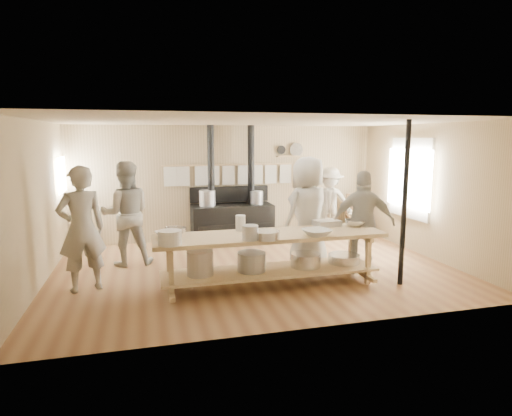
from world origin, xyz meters
The scene contains 24 objects.
ground centered at (0.00, 0.00, 0.00)m, with size 7.00×7.00×0.00m, color brown.
room_shell centered at (0.00, 0.00, 1.62)m, with size 7.00×7.00×7.00m.
window_right centered at (3.47, 0.60, 1.50)m, with size 0.09×1.50×1.65m.
left_opening centered at (-3.45, 2.00, 1.60)m, with size 0.00×0.90×0.90m.
stove centered at (-0.01, 2.12, 0.52)m, with size 1.90×0.75×2.60m.
towel_rail centered at (0.00, 2.40, 1.55)m, with size 3.00×0.04×0.47m.
back_wall_shelf centered at (1.46, 2.43, 2.00)m, with size 0.63×0.14×0.32m.
prep_table centered at (-0.01, -0.90, 0.52)m, with size 3.60×0.90×0.85m.
support_post centered at (2.05, -1.35, 1.30)m, with size 0.08×0.08×2.60m, color black.
cook_far_left centered at (-2.81, -0.37, 0.96)m, with size 0.70×0.46×1.93m, color #A09B8D.
cook_left centered at (-2.22, 0.89, 0.96)m, with size 0.93×0.72×1.91m, color #A09B8D.
cook_center centered at (0.89, -0.23, 1.01)m, with size 0.98×0.64×2.01m, color #A09B8D.
cook_right centered at (1.72, -0.68, 0.89)m, with size 1.05×0.44×1.78m, color #A09B8D.
cook_by_window centered at (2.29, 1.95, 0.83)m, with size 1.07×0.61×1.66m, color #A09B8D.
chair centered at (3.02, 1.97, 0.29)m, with size 0.57×0.57×1.00m.
bowl_white_a centered at (-1.55, -0.74, 0.90)m, with size 0.37×0.37×0.09m, color white.
bowl_steel_a centered at (-1.43, -0.57, 0.90)m, with size 0.33×0.33×0.10m, color silver.
bowl_white_b centered at (0.64, -1.23, 0.90)m, with size 0.42×0.42×0.10m, color white.
bowl_steel_b centered at (1.55, -0.71, 0.90)m, with size 0.35×0.35×0.11m, color silver.
roasting_pan centered at (1.10, -0.57, 0.90)m, with size 0.43×0.29×0.10m, color #B2B2B7.
mixing_bowl_large centered at (-0.15, -1.23, 0.91)m, with size 0.39×0.39×0.12m, color silver.
bucket_galv centered at (-0.40, -1.23, 0.96)m, with size 0.24×0.24×0.22m, color gray.
deep_bowl_enamel centered at (-1.55, -1.23, 0.95)m, with size 0.33×0.33×0.21m, color white.
pitcher centered at (-0.40, -0.57, 0.98)m, with size 0.16×0.16×0.25m, color white.
Camera 1 is at (-1.85, -7.14, 2.32)m, focal length 30.00 mm.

